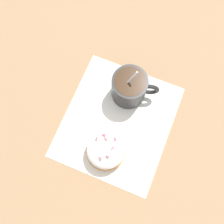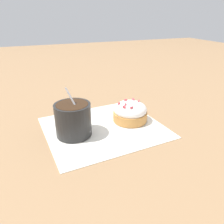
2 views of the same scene
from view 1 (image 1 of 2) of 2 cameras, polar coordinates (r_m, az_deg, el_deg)
ground_plane at (r=0.59m, az=1.18°, el=-2.12°), size 3.00×3.00×0.00m
paper_napkin at (r=0.59m, az=1.19°, el=-2.09°), size 0.28×0.25×0.00m
coffee_cup at (r=0.57m, az=3.91°, el=5.44°), size 0.08×0.10×0.11m
frosted_pastry at (r=0.55m, az=-1.36°, el=-8.34°), size 0.08×0.08×0.05m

